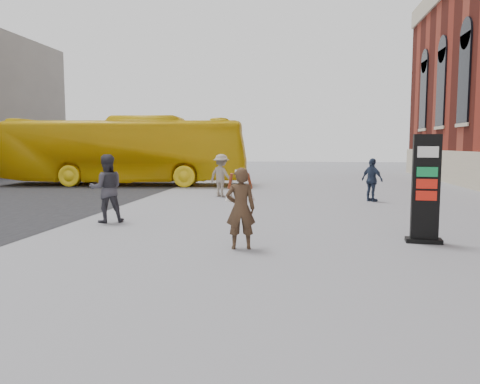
# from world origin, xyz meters

# --- Properties ---
(ground) EXTENTS (100.00, 100.00, 0.00)m
(ground) POSITION_xyz_m (0.00, 0.00, 0.00)
(ground) COLOR #9E9EA3
(info_pylon) EXTENTS (0.79, 0.46, 2.36)m
(info_pylon) POSITION_xyz_m (3.91, 0.92, 1.18)
(info_pylon) COLOR black
(info_pylon) RESTS_ON ground
(woman) EXTENTS (0.71, 0.66, 1.67)m
(woman) POSITION_xyz_m (0.02, -0.18, 0.86)
(woman) COLOR #412A1C
(woman) RESTS_ON ground
(bus) EXTENTS (13.12, 3.93, 3.60)m
(bus) POSITION_xyz_m (-8.06, 14.41, 1.80)
(bus) COLOR yellow
(bus) RESTS_ON road
(pedestrian_a) EXTENTS (1.13, 1.04, 1.87)m
(pedestrian_a) POSITION_xyz_m (-4.05, 2.60, 0.94)
(pedestrian_a) COLOR #38373F
(pedestrian_a) RESTS_ON ground
(pedestrian_b) EXTENTS (1.30, 1.13, 1.75)m
(pedestrian_b) POSITION_xyz_m (-2.00, 9.32, 0.87)
(pedestrian_b) COLOR gray
(pedestrian_b) RESTS_ON ground
(pedestrian_c) EXTENTS (0.92, 0.98, 1.63)m
(pedestrian_c) POSITION_xyz_m (3.90, 8.45, 0.81)
(pedestrian_c) COLOR #29354E
(pedestrian_c) RESTS_ON ground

